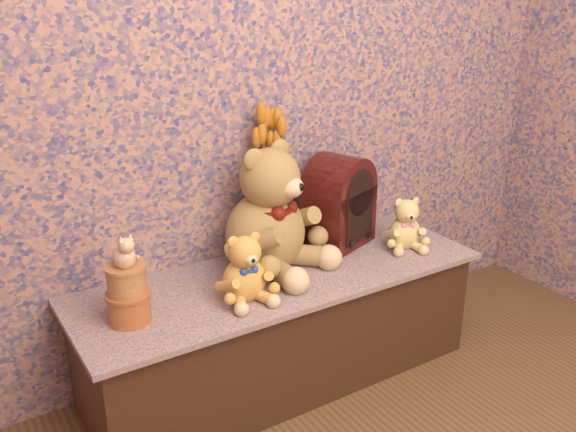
% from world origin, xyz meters
% --- Properties ---
extents(display_shelf, '(1.51, 0.53, 0.44)m').
position_xyz_m(display_shelf, '(0.00, 1.25, 0.22)').
color(display_shelf, '#34456C').
rests_on(display_shelf, ground).
extents(teddy_large, '(0.55, 0.59, 0.50)m').
position_xyz_m(teddy_large, '(-0.01, 1.34, 0.69)').
color(teddy_large, olive).
rests_on(teddy_large, display_shelf).
extents(teddy_medium, '(0.21, 0.25, 0.25)m').
position_xyz_m(teddy_medium, '(-0.19, 1.16, 0.56)').
color(teddy_medium, gold).
rests_on(teddy_medium, display_shelf).
extents(teddy_small, '(0.24, 0.26, 0.22)m').
position_xyz_m(teddy_small, '(0.55, 1.20, 0.55)').
color(teddy_small, '#D2BA64').
rests_on(teddy_small, display_shelf).
extents(cathedral_radio, '(0.31, 0.27, 0.36)m').
position_xyz_m(cathedral_radio, '(0.34, 1.37, 0.62)').
color(cathedral_radio, '#350909').
rests_on(cathedral_radio, display_shelf).
extents(ceramic_vase, '(0.16, 0.16, 0.21)m').
position_xyz_m(ceramic_vase, '(0.07, 1.43, 0.54)').
color(ceramic_vase, tan).
rests_on(ceramic_vase, display_shelf).
extents(dried_stalks, '(0.25, 0.25, 0.45)m').
position_xyz_m(dried_stalks, '(0.07, 1.43, 0.88)').
color(dried_stalks, '#B8661D').
rests_on(dried_stalks, ceramic_vase).
extents(biscuit_tin_lower, '(0.14, 0.14, 0.10)m').
position_xyz_m(biscuit_tin_lower, '(-0.57, 1.22, 0.48)').
color(biscuit_tin_lower, '#BF8338').
rests_on(biscuit_tin_lower, display_shelf).
extents(biscuit_tin_upper, '(0.15, 0.15, 0.09)m').
position_xyz_m(biscuit_tin_upper, '(-0.57, 1.22, 0.58)').
color(biscuit_tin_upper, tan).
rests_on(biscuit_tin_upper, biscuit_tin_lower).
extents(cat_figurine, '(0.09, 0.10, 0.11)m').
position_xyz_m(cat_figurine, '(-0.57, 1.22, 0.68)').
color(cat_figurine, silver).
rests_on(cat_figurine, biscuit_tin_upper).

